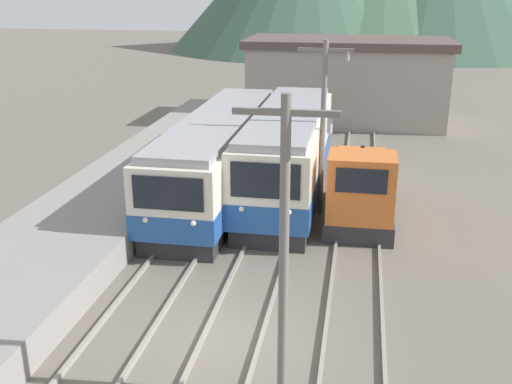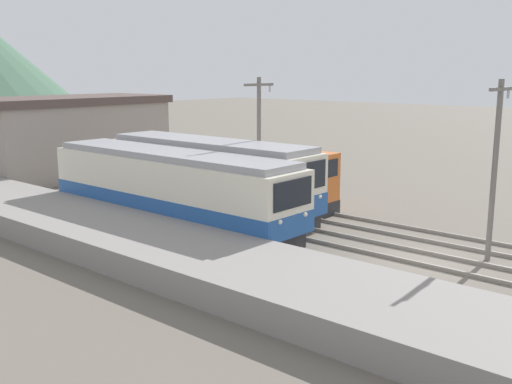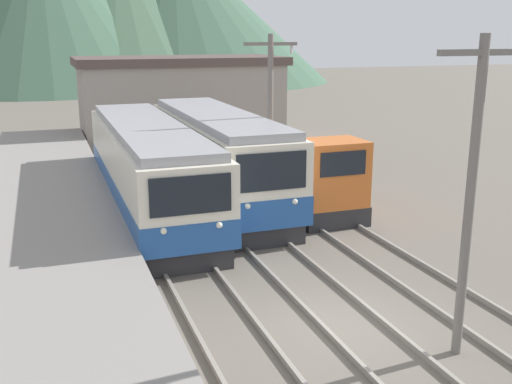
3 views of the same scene
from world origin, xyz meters
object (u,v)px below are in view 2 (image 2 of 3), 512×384
object	(u,v)px
catenary_mast_near	(495,164)
catenary_mast_mid	(259,141)
shunting_locomotive	(286,187)
commuter_train_center	(210,180)
commuter_train_left	(171,192)

from	to	relation	value
catenary_mast_near	catenary_mast_mid	world-z (taller)	same
shunting_locomotive	catenary_mast_mid	xyz separation A→B (m)	(-1.49, 0.49, 2.39)
catenary_mast_mid	commuter_train_center	bearing A→B (deg)	129.19
commuter_train_left	shunting_locomotive	world-z (taller)	commuter_train_left
commuter_train_left	commuter_train_center	distance (m)	2.83
shunting_locomotive	catenary_mast_mid	bearing A→B (deg)	161.76
commuter_train_left	shunting_locomotive	size ratio (longest dim) A/B	2.49
commuter_train_center	shunting_locomotive	xyz separation A→B (m)	(3.00, -2.34, -0.48)
catenary_mast_mid	shunting_locomotive	bearing A→B (deg)	-18.24
commuter_train_left	commuter_train_center	world-z (taller)	commuter_train_center
commuter_train_center	shunting_locomotive	size ratio (longest dim) A/B	2.16
commuter_train_center	catenary_mast_near	world-z (taller)	catenary_mast_near
shunting_locomotive	catenary_mast_mid	size ratio (longest dim) A/B	0.84
catenary_mast_near	catenary_mast_mid	distance (m)	11.06
commuter_train_left	catenary_mast_mid	bearing A→B (deg)	-19.01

